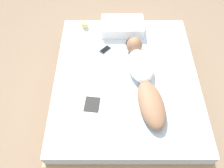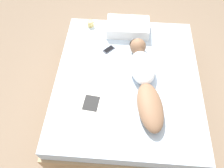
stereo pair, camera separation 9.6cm
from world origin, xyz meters
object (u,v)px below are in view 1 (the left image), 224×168
person (143,75)px  cell_phone (106,50)px  coffee_mug (85,25)px  open_magazine (82,103)px

person → cell_phone: 0.65m
person → coffee_mug: person is taller
person → open_magazine: person is taller
person → coffee_mug: (-0.74, 0.91, -0.05)m
person → cell_phone: person is taller
coffee_mug → cell_phone: size_ratio=0.69×
coffee_mug → cell_phone: coffee_mug is taller
person → open_magazine: (-0.70, -0.33, -0.09)m
open_magazine → cell_phone: size_ratio=3.18×
person → coffee_mug: bearing=119.9°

